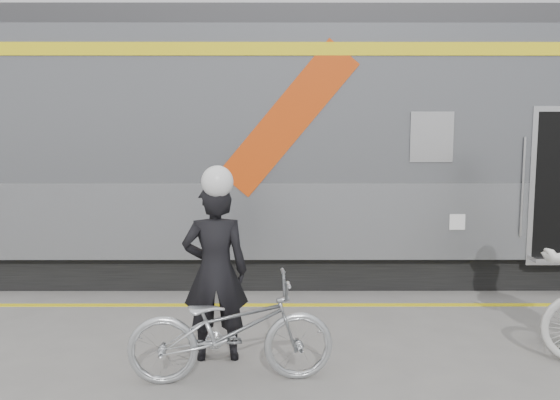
{
  "coord_description": "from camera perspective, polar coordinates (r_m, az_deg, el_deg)",
  "views": [
    {
      "loc": [
        -0.17,
        -5.59,
        2.39
      ],
      "look_at": [
        -0.15,
        1.6,
        1.5
      ],
      "focal_mm": 38.0,
      "sensor_mm": 36.0,
      "label": 1
    }
  ],
  "objects": [
    {
      "name": "ground",
      "position": [
        6.08,
        1.54,
        -16.09
      ],
      "size": [
        90.0,
        90.0,
        0.0
      ],
      "primitive_type": "plane",
      "color": "slate",
      "rests_on": "ground"
    },
    {
      "name": "train",
      "position": [
        9.98,
        11.12,
        5.0
      ],
      "size": [
        24.0,
        3.17,
        4.1
      ],
      "color": "black",
      "rests_on": "ground"
    },
    {
      "name": "safety_strip",
      "position": [
        8.1,
        1.1,
        -10.07
      ],
      "size": [
        24.0,
        0.12,
        0.01
      ],
      "primitive_type": "cube",
      "color": "yellow",
      "rests_on": "ground"
    },
    {
      "name": "man",
      "position": [
        6.13,
        -6.24,
        -6.89
      ],
      "size": [
        0.71,
        0.5,
        1.84
      ],
      "primitive_type": "imported",
      "rotation": [
        0.0,
        0.0,
        3.24
      ],
      "color": "black",
      "rests_on": "ground"
    },
    {
      "name": "bicycle_left",
      "position": [
        5.7,
        -4.74,
        -12.28
      ],
      "size": [
        1.98,
        0.85,
        1.01
      ],
      "primitive_type": "imported",
      "rotation": [
        0.0,
        0.0,
        1.67
      ],
      "color": "#B0B4B8",
      "rests_on": "ground"
    },
    {
      "name": "helmet_man",
      "position": [
        5.96,
        -6.38,
        3.21
      ],
      "size": [
        0.32,
        0.32,
        0.32
      ],
      "primitive_type": "sphere",
      "color": "white",
      "rests_on": "man"
    }
  ]
}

